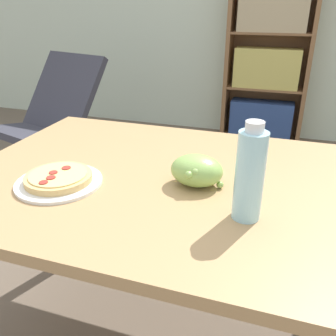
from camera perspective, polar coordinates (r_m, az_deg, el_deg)
ground_plane at (r=1.64m, az=-1.45°, el=-23.97°), size 14.00×14.00×0.00m
dining_table at (r=1.17m, az=0.12°, el=-5.14°), size 1.32×0.93×0.74m
pizza_on_plate at (r=1.13m, az=-17.12°, el=-1.76°), size 0.26×0.26×0.04m
grape_bunch at (r=1.06m, az=4.60°, el=-0.39°), size 0.16×0.13×0.09m
drink_bottle at (r=0.89m, az=12.96°, el=-1.07°), size 0.07×0.07×0.26m
lounge_chair_near at (r=2.89m, az=-18.21°, el=4.58°), size 0.77×0.90×0.88m
bookshelf at (r=3.51m, az=15.60°, el=15.53°), size 0.75×0.28×1.50m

